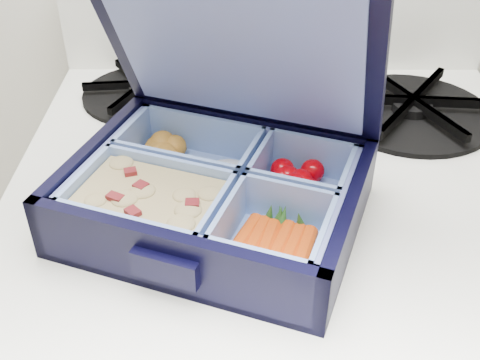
# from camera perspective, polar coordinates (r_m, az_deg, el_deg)

# --- Properties ---
(bento_box) EXTENTS (0.31, 0.28, 0.06)m
(bento_box) POSITION_cam_1_polar(r_m,az_deg,el_deg) (0.55, -2.34, -1.39)
(bento_box) COLOR black
(bento_box) RESTS_ON stove
(burner_grate) EXTENTS (0.21, 0.21, 0.03)m
(burner_grate) POSITION_cam_1_polar(r_m,az_deg,el_deg) (0.75, 16.01, 6.88)
(burner_grate) COLOR black
(burner_grate) RESTS_ON stove
(burner_grate_rear) EXTENTS (0.17, 0.17, 0.02)m
(burner_grate_rear) POSITION_cam_1_polar(r_m,az_deg,el_deg) (0.77, -8.96, 8.49)
(burner_grate_rear) COLOR black
(burner_grate_rear) RESTS_ON stove
(fork) EXTENTS (0.15, 0.12, 0.01)m
(fork) POSITION_cam_1_polar(r_m,az_deg,el_deg) (0.68, 1.91, 4.21)
(fork) COLOR #A7A5B4
(fork) RESTS_ON stove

